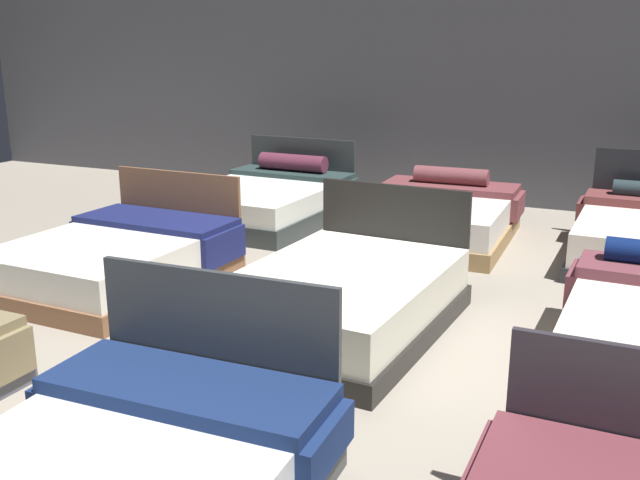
{
  "coord_description": "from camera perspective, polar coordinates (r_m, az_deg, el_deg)",
  "views": [
    {
      "loc": [
        2.0,
        -4.57,
        2.12
      ],
      "look_at": [
        -0.39,
        0.6,
        0.56
      ],
      "focal_mm": 39.81,
      "sensor_mm": 36.0,
      "label": 1
    }
  ],
  "objects": [
    {
      "name": "showroom_back_wall",
      "position": [
        9.97,
        13.61,
        12.8
      ],
      "size": [
        18.0,
        0.06,
        3.5
      ],
      "primitive_type": "cube",
      "color": "#47474C",
      "rests_on": "ground_plane"
    },
    {
      "name": "bed_6",
      "position": [
        8.88,
        -4.43,
        3.15
      ],
      "size": [
        1.75,
        2.21,
        0.93
      ],
      "rotation": [
        0.0,
        0.0,
        -0.03
      ],
      "color": "#2C3333",
      "rests_on": "ground_plane"
    },
    {
      "name": "bed_4",
      "position": [
        5.46,
        1.82,
        -4.74
      ],
      "size": [
        1.56,
        2.18,
        0.96
      ],
      "rotation": [
        0.0,
        0.0,
        -0.05
      ],
      "color": "black",
      "rests_on": "ground_plane"
    },
    {
      "name": "bed_3",
      "position": [
        6.77,
        -15.91,
        -1.42
      ],
      "size": [
        1.63,
        2.06,
        0.9
      ],
      "rotation": [
        0.0,
        0.0,
        -0.02
      ],
      "color": "brown",
      "rests_on": "ground_plane"
    },
    {
      "name": "ground_plane",
      "position": [
        5.43,
        1.12,
        -7.8
      ],
      "size": [
        18.0,
        18.0,
        0.02
      ],
      "primitive_type": "cube",
      "color": "gray"
    },
    {
      "name": "bed_7",
      "position": [
        8.09,
        9.44,
        1.78
      ],
      "size": [
        1.68,
        2.03,
        0.74
      ],
      "rotation": [
        0.0,
        0.0,
        0.03
      ],
      "color": "olive",
      "rests_on": "ground_plane"
    }
  ]
}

